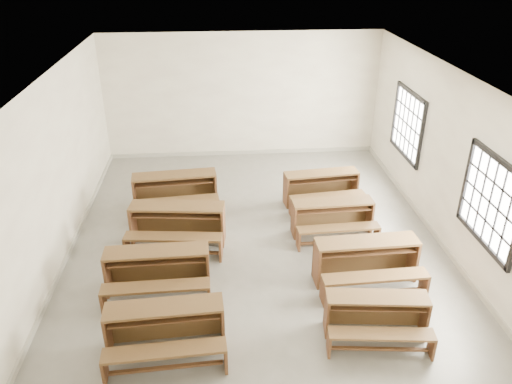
{
  "coord_description": "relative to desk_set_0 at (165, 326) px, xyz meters",
  "views": [
    {
      "loc": [
        -0.68,
        -8.2,
        5.2
      ],
      "look_at": [
        0.0,
        0.0,
        1.0
      ],
      "focal_mm": 35.0,
      "sensor_mm": 36.0,
      "label": 1
    }
  ],
  "objects": [
    {
      "name": "desk_set_7",
      "position": [
        3.02,
        4.15,
        -0.01
      ],
      "size": [
        1.67,
        0.99,
        0.72
      ],
      "rotation": [
        0.0,
        0.0,
        0.1
      ],
      "color": "brown",
      "rests_on": "ground"
    },
    {
      "name": "desk_set_3",
      "position": [
        -0.12,
        4.16,
        0.03
      ],
      "size": [
        1.82,
        1.06,
        0.79
      ],
      "rotation": [
        0.0,
        0.0,
        0.09
      ],
      "color": "brown",
      "rests_on": "ground"
    },
    {
      "name": "desk_set_5",
      "position": [
        3.21,
        1.33,
        0.02
      ],
      "size": [
        1.74,
        0.95,
        0.77
      ],
      "rotation": [
        0.0,
        0.0,
        0.04
      ],
      "color": "brown",
      "rests_on": "ground"
    },
    {
      "name": "desk_set_6",
      "position": [
        2.99,
        2.86,
        -0.02
      ],
      "size": [
        1.59,
        0.88,
        0.7
      ],
      "rotation": [
        0.0,
        0.0,
        0.04
      ],
      "color": "brown",
      "rests_on": "ground"
    },
    {
      "name": "desk_set_0",
      "position": [
        0.0,
        0.0,
        0.0
      ],
      "size": [
        1.67,
        0.93,
        0.73
      ],
      "rotation": [
        0.0,
        0.0,
        0.05
      ],
      "color": "brown",
      "rests_on": "ground"
    },
    {
      "name": "desk_set_1",
      "position": [
        -0.23,
        1.36,
        0.01
      ],
      "size": [
        1.69,
        0.9,
        0.75
      ],
      "rotation": [
        0.0,
        0.0,
        0.02
      ],
      "color": "brown",
      "rests_on": "ground"
    },
    {
      "name": "desk_set_4",
      "position": [
        3.0,
        0.06,
        -0.04
      ],
      "size": [
        1.53,
        0.91,
        0.66
      ],
      "rotation": [
        0.0,
        0.0,
        -0.11
      ],
      "color": "brown",
      "rests_on": "ground"
    },
    {
      "name": "room",
      "position": [
        1.58,
        2.83,
        1.72
      ],
      "size": [
        8.5,
        8.5,
        3.2
      ],
      "color": "slate",
      "rests_on": "ground"
    },
    {
      "name": "desk_set_2",
      "position": [
        0.01,
        2.77,
        0.03
      ],
      "size": [
        1.84,
        1.1,
        0.79
      ],
      "rotation": [
        0.0,
        0.0,
        -0.11
      ],
      "color": "brown",
      "rests_on": "ground"
    }
  ]
}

